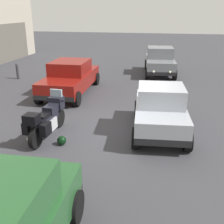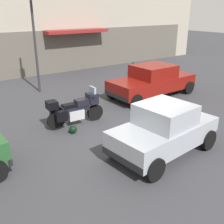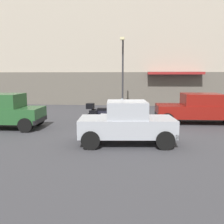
{
  "view_description": "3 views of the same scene",
  "coord_description": "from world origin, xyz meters",
  "px_view_note": "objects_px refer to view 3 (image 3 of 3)",
  "views": [
    {
      "loc": [
        -8.53,
        -1.14,
        3.83
      ],
      "look_at": [
        -0.39,
        0.52,
        0.71
      ],
      "focal_mm": 44.11,
      "sensor_mm": 36.0,
      "label": 1
    },
    {
      "loc": [
        -5.43,
        -5.94,
        4.11
      ],
      "look_at": [
        -0.42,
        1.07,
        0.78
      ],
      "focal_mm": 43.02,
      "sensor_mm": 36.0,
      "label": 2
    },
    {
      "loc": [
        0.29,
        -9.74,
        2.43
      ],
      "look_at": [
        -0.75,
        1.01,
        0.87
      ],
      "focal_mm": 39.35,
      "sensor_mm": 36.0,
      "label": 3
    }
  ],
  "objects_px": {
    "car_sedan_far": "(200,108)",
    "motorcycle": "(107,113)",
    "streetlamp_curbside": "(123,68)",
    "bollard_curbside": "(217,106)",
    "helmet": "(97,124)",
    "car_hatchback_near": "(2,111)",
    "car_compact_side": "(127,123)"
  },
  "relations": [
    {
      "from": "car_sedan_far",
      "to": "motorcycle",
      "type": "bearing_deg",
      "value": -170.59
    },
    {
      "from": "streetlamp_curbside",
      "to": "bollard_curbside",
      "type": "relative_size",
      "value": 5.56
    },
    {
      "from": "helmet",
      "to": "streetlamp_curbside",
      "type": "distance_m",
      "value": 6.21
    },
    {
      "from": "motorcycle",
      "to": "car_hatchback_near",
      "type": "distance_m",
      "value": 5.0
    },
    {
      "from": "motorcycle",
      "to": "bollard_curbside",
      "type": "bearing_deg",
      "value": 38.19
    },
    {
      "from": "motorcycle",
      "to": "car_compact_side",
      "type": "bearing_deg",
      "value": -69.1
    },
    {
      "from": "car_compact_side",
      "to": "streetlamp_curbside",
      "type": "height_order",
      "value": "streetlamp_curbside"
    },
    {
      "from": "car_compact_side",
      "to": "bollard_curbside",
      "type": "relative_size",
      "value": 3.95
    },
    {
      "from": "streetlamp_curbside",
      "to": "motorcycle",
      "type": "bearing_deg",
      "value": -96.25
    },
    {
      "from": "car_hatchback_near",
      "to": "bollard_curbside",
      "type": "relative_size",
      "value": 4.35
    },
    {
      "from": "helmet",
      "to": "car_sedan_far",
      "type": "relative_size",
      "value": 0.06
    },
    {
      "from": "car_sedan_far",
      "to": "helmet",
      "type": "bearing_deg",
      "value": -165.0
    },
    {
      "from": "helmet",
      "to": "car_compact_side",
      "type": "height_order",
      "value": "car_compact_side"
    },
    {
      "from": "motorcycle",
      "to": "car_sedan_far",
      "type": "distance_m",
      "value": 4.9
    },
    {
      "from": "motorcycle",
      "to": "helmet",
      "type": "height_order",
      "value": "motorcycle"
    },
    {
      "from": "helmet",
      "to": "streetlamp_curbside",
      "type": "relative_size",
      "value": 0.06
    },
    {
      "from": "car_compact_side",
      "to": "streetlamp_curbside",
      "type": "distance_m",
      "value": 8.56
    },
    {
      "from": "helmet",
      "to": "car_hatchback_near",
      "type": "relative_size",
      "value": 0.07
    },
    {
      "from": "car_compact_side",
      "to": "bollard_curbside",
      "type": "xyz_separation_m",
      "value": [
        5.84,
        8.4,
        -0.29
      ]
    },
    {
      "from": "car_sedan_far",
      "to": "bollard_curbside",
      "type": "xyz_separation_m",
      "value": [
        2.15,
        4.02,
        -0.3
      ]
    },
    {
      "from": "car_compact_side",
      "to": "car_hatchback_near",
      "type": "bearing_deg",
      "value": 155.17
    },
    {
      "from": "car_hatchback_near",
      "to": "car_compact_side",
      "type": "relative_size",
      "value": 1.1
    },
    {
      "from": "car_hatchback_near",
      "to": "streetlamp_curbside",
      "type": "distance_m",
      "value": 8.42
    },
    {
      "from": "helmet",
      "to": "streetlamp_curbside",
      "type": "bearing_deg",
      "value": 80.02
    },
    {
      "from": "helmet",
      "to": "car_hatchback_near",
      "type": "distance_m",
      "value": 4.49
    },
    {
      "from": "car_sedan_far",
      "to": "car_compact_side",
      "type": "bearing_deg",
      "value": -131.62
    },
    {
      "from": "helmet",
      "to": "car_sedan_far",
      "type": "height_order",
      "value": "car_sedan_far"
    },
    {
      "from": "streetlamp_curbside",
      "to": "helmet",
      "type": "bearing_deg",
      "value": -99.98
    },
    {
      "from": "car_compact_side",
      "to": "streetlamp_curbside",
      "type": "relative_size",
      "value": 0.71
    },
    {
      "from": "car_sedan_far",
      "to": "car_compact_side",
      "type": "relative_size",
      "value": 1.29
    },
    {
      "from": "helmet",
      "to": "car_sedan_far",
      "type": "distance_m",
      "value": 5.5
    },
    {
      "from": "motorcycle",
      "to": "helmet",
      "type": "xyz_separation_m",
      "value": [
        -0.43,
        -0.62,
        -0.48
      ]
    }
  ]
}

